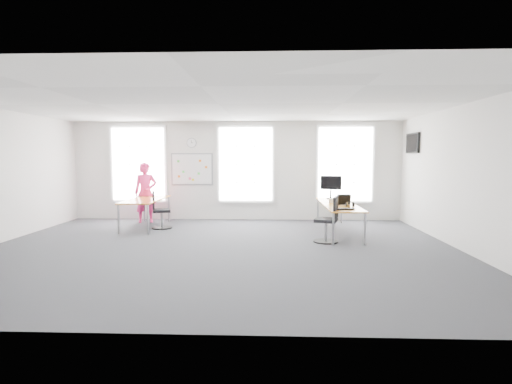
{
  "coord_description": "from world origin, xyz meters",
  "views": [
    {
      "loc": [
        1.08,
        -8.16,
        1.93
      ],
      "look_at": [
        0.72,
        1.2,
        1.1
      ],
      "focal_mm": 28.0,
      "sensor_mm": 36.0,
      "label": 1
    }
  ],
  "objects_px": {
    "desk_left": "(146,201)",
    "person": "(146,193)",
    "monitor": "(331,185)",
    "chair_left": "(159,212)",
    "keyboard": "(343,209)",
    "desk_right": "(338,206)",
    "chair_right": "(329,222)",
    "headphones": "(350,204)"
  },
  "relations": [
    {
      "from": "desk_left",
      "to": "person",
      "type": "relative_size",
      "value": 1.22
    },
    {
      "from": "desk_left",
      "to": "monitor",
      "type": "distance_m",
      "value": 5.18
    },
    {
      "from": "chair_left",
      "to": "keyboard",
      "type": "distance_m",
      "value": 4.89
    },
    {
      "from": "person",
      "to": "monitor",
      "type": "height_order",
      "value": "person"
    },
    {
      "from": "desk_right",
      "to": "monitor",
      "type": "xyz_separation_m",
      "value": [
        -0.02,
        1.2,
        0.44
      ]
    },
    {
      "from": "chair_right",
      "to": "keyboard",
      "type": "height_order",
      "value": "chair_right"
    },
    {
      "from": "chair_right",
      "to": "chair_left",
      "type": "height_order",
      "value": "chair_right"
    },
    {
      "from": "desk_right",
      "to": "desk_left",
      "type": "distance_m",
      "value": 5.16
    },
    {
      "from": "chair_right",
      "to": "chair_left",
      "type": "xyz_separation_m",
      "value": [
        -4.3,
        1.58,
        -0.02
      ]
    },
    {
      "from": "desk_right",
      "to": "desk_left",
      "type": "height_order",
      "value": "desk_left"
    },
    {
      "from": "desk_left",
      "to": "headphones",
      "type": "height_order",
      "value": "headphones"
    },
    {
      "from": "headphones",
      "to": "monitor",
      "type": "height_order",
      "value": "monitor"
    },
    {
      "from": "person",
      "to": "keyboard",
      "type": "height_order",
      "value": "person"
    },
    {
      "from": "chair_right",
      "to": "desk_right",
      "type": "bearing_deg",
      "value": 178.66
    },
    {
      "from": "keyboard",
      "to": "monitor",
      "type": "xyz_separation_m",
      "value": [
        0.06,
        2.33,
        0.38
      ]
    },
    {
      "from": "desk_left",
      "to": "chair_right",
      "type": "relative_size",
      "value": 2.05
    },
    {
      "from": "monitor",
      "to": "person",
      "type": "bearing_deg",
      "value": -165.23
    },
    {
      "from": "chair_right",
      "to": "person",
      "type": "bearing_deg",
      "value": -99.78
    },
    {
      "from": "chair_left",
      "to": "keyboard",
      "type": "height_order",
      "value": "chair_left"
    },
    {
      "from": "desk_right",
      "to": "headphones",
      "type": "distance_m",
      "value": 0.61
    },
    {
      "from": "desk_right",
      "to": "headphones",
      "type": "bearing_deg",
      "value": -72.76
    },
    {
      "from": "person",
      "to": "monitor",
      "type": "relative_size",
      "value": 2.69
    },
    {
      "from": "chair_left",
      "to": "person",
      "type": "height_order",
      "value": "person"
    },
    {
      "from": "chair_left",
      "to": "desk_left",
      "type": "bearing_deg",
      "value": 52.57
    },
    {
      "from": "headphones",
      "to": "monitor",
      "type": "bearing_deg",
      "value": 106.55
    },
    {
      "from": "desk_right",
      "to": "chair_right",
      "type": "xyz_separation_m",
      "value": [
        -0.41,
        -1.2,
        -0.23
      ]
    },
    {
      "from": "person",
      "to": "chair_left",
      "type": "bearing_deg",
      "value": -73.14
    },
    {
      "from": "headphones",
      "to": "monitor",
      "type": "relative_size",
      "value": 0.3
    },
    {
      "from": "desk_left",
      "to": "chair_left",
      "type": "height_order",
      "value": "chair_left"
    },
    {
      "from": "chair_left",
      "to": "desk_right",
      "type": "bearing_deg",
      "value": -110.92
    },
    {
      "from": "desk_right",
      "to": "keyboard",
      "type": "bearing_deg",
      "value": -93.65
    },
    {
      "from": "desk_left",
      "to": "chair_left",
      "type": "xyz_separation_m",
      "value": [
        0.42,
        -0.16,
        -0.28
      ]
    },
    {
      "from": "keyboard",
      "to": "headphones",
      "type": "xyz_separation_m",
      "value": [
        0.25,
        0.56,
        0.04
      ]
    },
    {
      "from": "chair_right",
      "to": "headphones",
      "type": "bearing_deg",
      "value": 154.46
    },
    {
      "from": "desk_left",
      "to": "monitor",
      "type": "bearing_deg",
      "value": 7.28
    },
    {
      "from": "chair_left",
      "to": "headphones",
      "type": "height_order",
      "value": "chair_left"
    },
    {
      "from": "chair_right",
      "to": "monitor",
      "type": "height_order",
      "value": "monitor"
    },
    {
      "from": "person",
      "to": "keyboard",
      "type": "relative_size",
      "value": 4.19
    },
    {
      "from": "chair_right",
      "to": "person",
      "type": "height_order",
      "value": "person"
    },
    {
      "from": "desk_left",
      "to": "monitor",
      "type": "relative_size",
      "value": 3.27
    },
    {
      "from": "person",
      "to": "monitor",
      "type": "xyz_separation_m",
      "value": [
        5.38,
        -0.18,
        0.25
      ]
    },
    {
      "from": "headphones",
      "to": "keyboard",
      "type": "bearing_deg",
      "value": -103.74
    }
  ]
}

